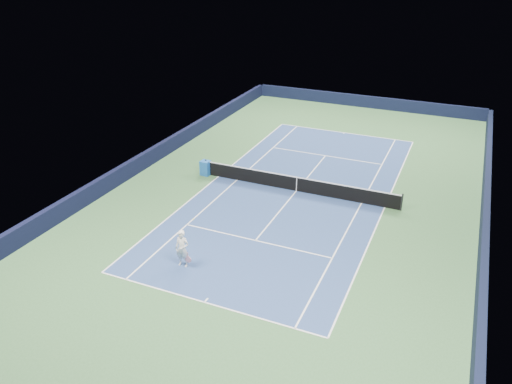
% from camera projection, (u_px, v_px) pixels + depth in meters
% --- Properties ---
extents(ground, '(40.00, 40.00, 0.00)m').
position_uv_depth(ground, '(296.00, 191.00, 31.20)').
color(ground, '#345D33').
rests_on(ground, ground).
extents(wall_far, '(22.00, 0.35, 1.10)m').
position_uv_depth(wall_far, '(366.00, 102.00, 47.26)').
color(wall_far, black).
rests_on(wall_far, ground).
extents(wall_right, '(0.35, 40.00, 1.10)m').
position_uv_depth(wall_right, '(485.00, 217.00, 27.08)').
color(wall_right, black).
rests_on(wall_right, ground).
extents(wall_left, '(0.35, 40.00, 1.10)m').
position_uv_depth(wall_left, '(150.00, 157.00, 34.84)').
color(wall_left, black).
rests_on(wall_left, ground).
extents(court_surface, '(10.97, 23.77, 0.01)m').
position_uv_depth(court_surface, '(296.00, 191.00, 31.20)').
color(court_surface, navy).
rests_on(court_surface, ground).
extents(baseline_far, '(10.97, 0.08, 0.00)m').
position_uv_depth(baseline_far, '(344.00, 133.00, 40.97)').
color(baseline_far, white).
rests_on(baseline_far, ground).
extents(baseline_near, '(10.97, 0.08, 0.00)m').
position_uv_depth(baseline_near, '(204.00, 302.00, 21.42)').
color(baseline_near, white).
rests_on(baseline_near, ground).
extents(sideline_doubles_right, '(0.08, 23.77, 0.00)m').
position_uv_depth(sideline_doubles_right, '(385.00, 207.00, 29.23)').
color(sideline_doubles_right, white).
rests_on(sideline_doubles_right, ground).
extents(sideline_doubles_left, '(0.08, 23.77, 0.00)m').
position_uv_depth(sideline_doubles_left, '(218.00, 176.00, 33.16)').
color(sideline_doubles_left, white).
rests_on(sideline_doubles_left, ground).
extents(sideline_singles_right, '(0.08, 23.77, 0.00)m').
position_uv_depth(sideline_singles_right, '(362.00, 203.00, 29.72)').
color(sideline_singles_right, white).
rests_on(sideline_singles_right, ground).
extents(sideline_singles_left, '(0.08, 23.77, 0.00)m').
position_uv_depth(sideline_singles_left, '(237.00, 180.00, 32.67)').
color(sideline_singles_left, white).
rests_on(sideline_singles_left, ground).
extents(service_line_far, '(8.23, 0.08, 0.00)m').
position_uv_depth(service_line_far, '(325.00, 156.00, 36.46)').
color(service_line_far, white).
rests_on(service_line_far, ground).
extents(service_line_near, '(8.23, 0.08, 0.00)m').
position_uv_depth(service_line_near, '(255.00, 240.00, 25.93)').
color(service_line_near, white).
rests_on(service_line_near, ground).
extents(center_service_line, '(0.08, 12.80, 0.00)m').
position_uv_depth(center_service_line, '(296.00, 191.00, 31.20)').
color(center_service_line, white).
rests_on(center_service_line, ground).
extents(center_mark_far, '(0.08, 0.30, 0.00)m').
position_uv_depth(center_mark_far, '(344.00, 133.00, 40.85)').
color(center_mark_far, white).
rests_on(center_mark_far, ground).
extents(center_mark_near, '(0.08, 0.30, 0.00)m').
position_uv_depth(center_mark_near, '(206.00, 300.00, 21.55)').
color(center_mark_near, white).
rests_on(center_mark_near, ground).
extents(tennis_net, '(12.90, 0.10, 1.07)m').
position_uv_depth(tennis_net, '(297.00, 184.00, 30.98)').
color(tennis_net, black).
rests_on(tennis_net, ground).
extents(sponsor_cube, '(0.66, 0.60, 1.00)m').
position_uv_depth(sponsor_cube, '(206.00, 168.00, 33.21)').
color(sponsor_cube, '#1E5DB4').
rests_on(sponsor_cube, ground).
extents(tennis_player, '(0.84, 1.28, 2.07)m').
position_uv_depth(tennis_player, '(182.00, 249.00, 23.50)').
color(tennis_player, white).
rests_on(tennis_player, ground).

